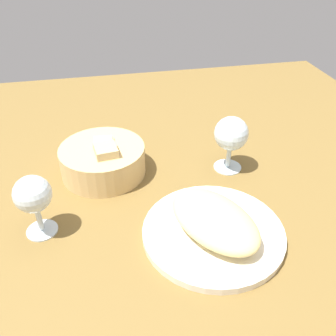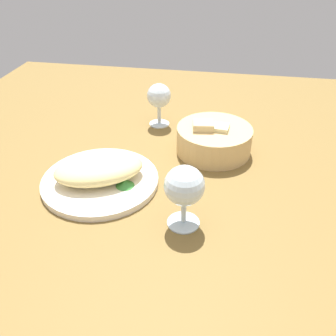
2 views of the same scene
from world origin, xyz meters
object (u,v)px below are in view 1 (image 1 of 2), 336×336
Objects in this scene: bread_basket at (103,160)px; wine_glass_far at (33,197)px; wine_glass_near at (231,136)px; plate at (213,232)px.

bread_basket is 1.54× the size of wine_glass_far.
wine_glass_far is (-12.37, 39.66, -0.32)cm from wine_glass_near.
plate is 31.85cm from wine_glass_far.
plate is 1.38× the size of bread_basket.
wine_glass_far is at bearing 76.48° from plate.
bread_basket is 28.08cm from wine_glass_near.
plate is 23.12cm from wine_glass_near.
plate is at bearing -103.52° from wine_glass_far.
wine_glass_near reaches higher than plate.
bread_basket is 1.46× the size of wine_glass_near.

